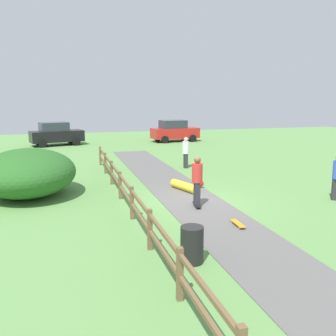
{
  "coord_description": "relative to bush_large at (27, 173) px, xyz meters",
  "views": [
    {
      "loc": [
        -4.64,
        -12.79,
        3.93
      ],
      "look_at": [
        -0.46,
        1.95,
        1.0
      ],
      "focal_mm": 39.66,
      "sensor_mm": 36.0,
      "label": 1
    }
  ],
  "objects": [
    {
      "name": "ground_plane",
      "position": [
        6.11,
        -2.82,
        -0.95
      ],
      "size": [
        60.0,
        60.0,
        0.0
      ],
      "primitive_type": "plane",
      "color": "#60934C"
    },
    {
      "name": "parked_car_black",
      "position": [
        0.91,
        16.32,
        0.01
      ],
      "size": [
        4.49,
        2.75,
        1.92
      ],
      "color": "black",
      "rests_on": "ground_plane"
    },
    {
      "name": "skater_fallen",
      "position": [
        6.39,
        -1.0,
        -0.75
      ],
      "size": [
        1.41,
        1.61,
        0.36
      ],
      "color": "yellow",
      "rests_on": "asphalt_path"
    },
    {
      "name": "wooden_fence",
      "position": [
        3.51,
        -2.82,
        -0.28
      ],
      "size": [
        0.12,
        18.12,
        1.1
      ],
      "color": "brown",
      "rests_on": "ground_plane"
    },
    {
      "name": "skater_riding",
      "position": [
        6.02,
        -3.4,
        0.1
      ],
      "size": [
        0.44,
        0.82,
        1.84
      ],
      "color": "black",
      "rests_on": "asphalt_path"
    },
    {
      "name": "skateboard_loose",
      "position": [
        6.53,
        -5.68,
        -0.86
      ],
      "size": [
        0.24,
        0.81,
        0.08
      ],
      "color": "#BF8C19",
      "rests_on": "asphalt_path"
    },
    {
      "name": "trash_bin",
      "position": [
        4.31,
        -7.7,
        -0.5
      ],
      "size": [
        0.56,
        0.56,
        0.9
      ],
      "primitive_type": "cylinder",
      "color": "black",
      "rests_on": "ground_plane"
    },
    {
      "name": "bystander_white",
      "position": [
        8.05,
        3.96,
        0.01
      ],
      "size": [
        0.42,
        0.42,
        1.74
      ],
      "color": "#2D2D33",
      "rests_on": "ground_plane"
    },
    {
      "name": "asphalt_path",
      "position": [
        6.11,
        -2.82,
        -0.94
      ],
      "size": [
        2.4,
        28.0,
        0.02
      ],
      "primitive_type": "cube",
      "color": "#605E5B",
      "rests_on": "ground_plane"
    },
    {
      "name": "parked_car_red",
      "position": [
        11.12,
        16.32,
        0.01
      ],
      "size": [
        4.38,
        2.39,
        1.92
      ],
      "color": "red",
      "rests_on": "ground_plane"
    },
    {
      "name": "bush_large",
      "position": [
        0.0,
        0.0,
        0.0
      ],
      "size": [
        3.82,
        4.58,
        1.9
      ],
      "primitive_type": "ellipsoid",
      "color": "#286023",
      "rests_on": "ground_plane"
    }
  ]
}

